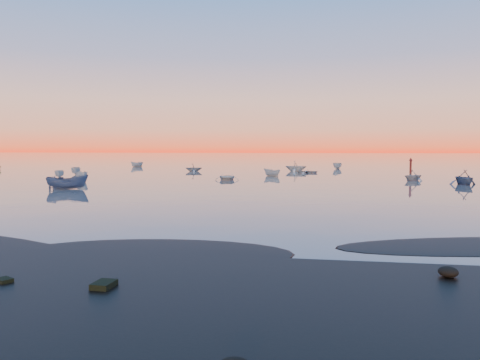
# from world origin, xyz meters

# --- Properties ---
(ground) EXTENTS (600.00, 600.00, 0.00)m
(ground) POSITION_xyz_m (0.00, 100.00, 0.00)
(ground) COLOR #70665D
(ground) RESTS_ON ground
(mud_lobes) EXTENTS (140.00, 6.00, 0.07)m
(mud_lobes) POSITION_xyz_m (0.00, -1.00, 0.01)
(mud_lobes) COLOR black
(mud_lobes) RESTS_ON ground
(moored_fleet) EXTENTS (124.00, 58.00, 1.20)m
(moored_fleet) POSITION_xyz_m (0.00, 53.00, 0.00)
(moored_fleet) COLOR #B9BAB5
(moored_fleet) RESTS_ON ground
(boat_near_center) EXTENTS (3.48, 4.55, 1.46)m
(boat_near_center) POSITION_xyz_m (-14.24, 24.00, 0.00)
(boat_near_center) COLOR #3A4D70
(boat_near_center) RESTS_ON ground
(boat_near_right) EXTENTS (4.10, 2.66, 1.32)m
(boat_near_right) POSITION_xyz_m (28.25, 37.48, 0.00)
(boat_near_right) COLOR #3A4D70
(boat_near_right) RESTS_ON ground
(channel_marker) EXTENTS (0.84, 0.84, 3.00)m
(channel_marker) POSITION_xyz_m (24.45, 49.38, 1.18)
(channel_marker) COLOR #4C1310
(channel_marker) RESTS_ON ground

